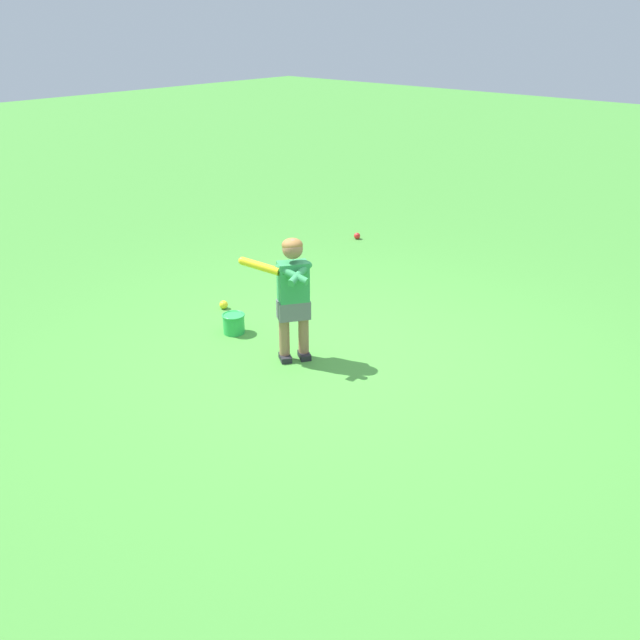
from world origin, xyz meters
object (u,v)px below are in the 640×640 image
child_batter (292,289)px  play_ball_by_bucket (294,262)px  play_ball_near_batter (224,305)px  toy_bucket (234,323)px  play_ball_center_lawn (357,236)px

child_batter → play_ball_by_bucket: 2.47m
child_batter → play_ball_by_bucket: size_ratio=10.44×
play_ball_by_bucket → child_batter: bearing=43.6°
play_ball_by_bucket → play_ball_near_batter: play_ball_by_bucket is taller
play_ball_by_bucket → toy_bucket: bearing=26.9°
play_ball_center_lawn → toy_bucket: (3.06, 1.01, 0.06)m
child_batter → toy_bucket: bearing=-91.2°
child_batter → play_ball_center_lawn: 3.61m
play_ball_by_bucket → play_ball_center_lawn: bearing=-174.1°
play_ball_near_batter → toy_bucket: size_ratio=0.40×
child_batter → play_ball_near_batter: (-0.34, -1.29, -0.61)m
toy_bucket → play_ball_by_bucket: bearing=-153.1°
child_batter → play_ball_center_lawn: size_ratio=12.88×
play_ball_by_bucket → play_ball_near_batter: (1.40, 0.35, -0.01)m
play_ball_by_bucket → toy_bucket: (1.72, 0.87, 0.05)m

